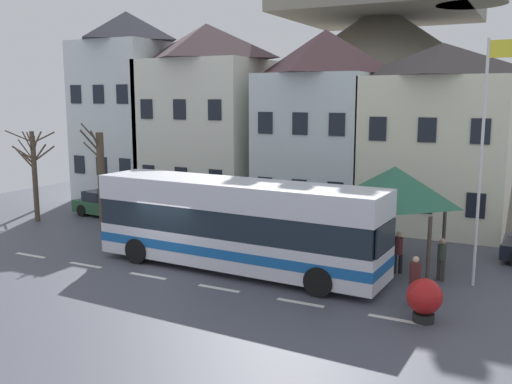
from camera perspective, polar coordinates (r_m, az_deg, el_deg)
name	(u,v)px	position (r m, az deg, el deg)	size (l,w,h in m)	color
ground_plane	(165,269)	(21.98, -9.15, -7.67)	(40.00, 60.00, 0.07)	#484A55
townhouse_00	(129,107)	(37.09, -12.67, 8.38)	(5.33, 5.50, 11.66)	silver
townhouse_01	(207,116)	(33.86, -4.92, 7.62)	(6.71, 5.76, 10.63)	silver
townhouse_02	(324,124)	(31.20, 6.85, 6.82)	(5.70, 6.77, 9.97)	silver
townhouse_03	(439,136)	(29.52, 17.95, 5.35)	(6.66, 6.45, 9.02)	#EBE6C8
hilltop_castle	(380,82)	(47.51, 12.42, 10.73)	(40.22, 40.22, 22.61)	#655E4F
transit_bus	(236,226)	(21.06, -2.01, -3.43)	(11.43, 2.94, 3.37)	silver
bus_shelter	(395,186)	(22.01, 13.80, 0.60)	(3.60, 3.60, 3.86)	#473D33
parked_car_00	(198,214)	(28.54, -5.85, -2.21)	(4.39, 2.35, 1.30)	slate
parked_car_01	(112,204)	(31.76, -14.32, -1.21)	(4.63, 2.26, 1.35)	#295435
pedestrian_00	(398,250)	(21.51, 14.14, -5.69)	(0.34, 0.33, 1.57)	black
pedestrian_01	(415,278)	(18.40, 15.73, -8.37)	(0.36, 0.36, 1.58)	#2D2D38
pedestrian_02	(442,257)	(21.05, 18.21, -6.20)	(0.30, 0.30, 1.55)	#38332D
pedestrian_03	(362,249)	(21.41, 10.59, -5.67)	(0.32, 0.33, 1.52)	#38332D
public_bench	(356,238)	(24.75, 10.04, -4.54)	(1.48, 0.48, 0.87)	#33473D
flagpole	(484,149)	(20.25, 22.01, 4.07)	(0.95, 0.10, 8.31)	silver
harbour_buoy	(424,298)	(17.26, 16.62, -10.20)	(1.03, 1.03, 1.28)	black
bare_tree_00	(35,175)	(31.56, -21.41, 1.57)	(1.42, 1.96, 4.74)	brown
bare_tree_01	(34,167)	(34.63, -21.51, 2.39)	(1.82, 2.05, 4.64)	brown
bare_tree_02	(101,180)	(27.94, -15.35, 1.14)	(0.85, 0.96, 5.26)	brown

